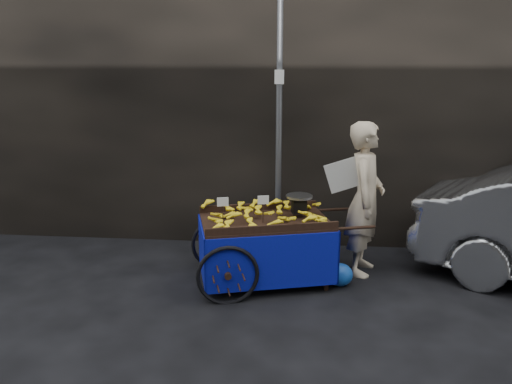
# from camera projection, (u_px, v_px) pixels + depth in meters

# --- Properties ---
(ground) EXTENTS (80.00, 80.00, 0.00)m
(ground) POSITION_uv_depth(u_px,v_px,m) (246.00, 291.00, 5.81)
(ground) COLOR black
(ground) RESTS_ON ground
(building_wall) EXTENTS (13.50, 2.00, 5.00)m
(building_wall) POSITION_uv_depth(u_px,v_px,m) (290.00, 68.00, 7.65)
(building_wall) COLOR black
(building_wall) RESTS_ON ground
(street_pole) EXTENTS (0.12, 0.10, 4.00)m
(street_pole) POSITION_uv_depth(u_px,v_px,m) (279.00, 108.00, 6.53)
(street_pole) COLOR slate
(street_pole) RESTS_ON ground
(banana_cart) EXTENTS (2.24, 1.43, 1.13)m
(banana_cart) POSITION_uv_depth(u_px,v_px,m) (261.00, 227.00, 5.90)
(banana_cart) COLOR black
(banana_cart) RESTS_ON ground
(vendor) EXTENTS (0.83, 0.78, 1.91)m
(vendor) POSITION_uv_depth(u_px,v_px,m) (365.00, 199.00, 6.12)
(vendor) COLOR beige
(vendor) RESTS_ON ground
(plastic_bag) EXTENTS (0.31, 0.25, 0.28)m
(plastic_bag) POSITION_uv_depth(u_px,v_px,m) (340.00, 275.00, 5.91)
(plastic_bag) COLOR #174CAE
(plastic_bag) RESTS_ON ground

